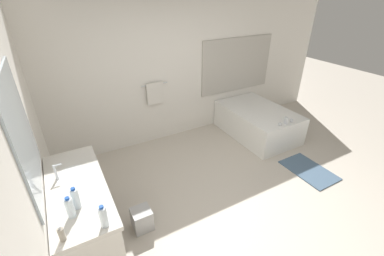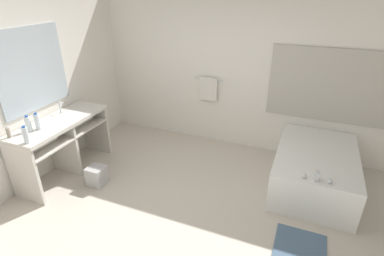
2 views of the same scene
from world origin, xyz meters
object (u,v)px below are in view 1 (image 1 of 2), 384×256
Objects in this scene: water_bottle_1 at (103,217)px; waste_bin at (142,219)px; water_bottle_2 at (76,198)px; water_bottle_3 at (70,208)px; bathtub at (257,120)px; soap_dispenser at (62,234)px.

water_bottle_1 is 1.11m from waste_bin.
water_bottle_2 is 0.82× the size of waste_bin.
water_bottle_2 is at bearing 56.91° from water_bottle_3.
water_bottle_2 is (-3.48, -1.36, 0.68)m from bathtub.
water_bottle_2 is at bearing -160.02° from waste_bin.
soap_dispenser is 0.55× the size of waste_bin.
waste_bin is (-2.85, -1.13, -0.16)m from bathtub.
water_bottle_1 is 1.46× the size of soap_dispenser.
water_bottle_1 is at bearing -152.90° from bathtub.
water_bottle_2 reaches higher than water_bottle_3.
water_bottle_1 is 0.80× the size of waste_bin.
bathtub is 6.96× the size of water_bottle_1.
water_bottle_1 is 0.33m from soap_dispenser.
water_bottle_3 is (-3.54, -1.45, 0.67)m from bathtub.
bathtub is 3.77m from water_bottle_1.
soap_dispenser is (-0.33, 0.02, -0.04)m from water_bottle_1.
soap_dispenser is at bearing 176.39° from water_bottle_1.
soap_dispenser is (-0.10, -0.22, -0.04)m from water_bottle_3.
water_bottle_3 reaches higher than waste_bin.
bathtub is 6.77× the size of water_bottle_2.
water_bottle_1 is at bearing -46.14° from water_bottle_3.
water_bottle_3 is at bearing -123.09° from water_bottle_2.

